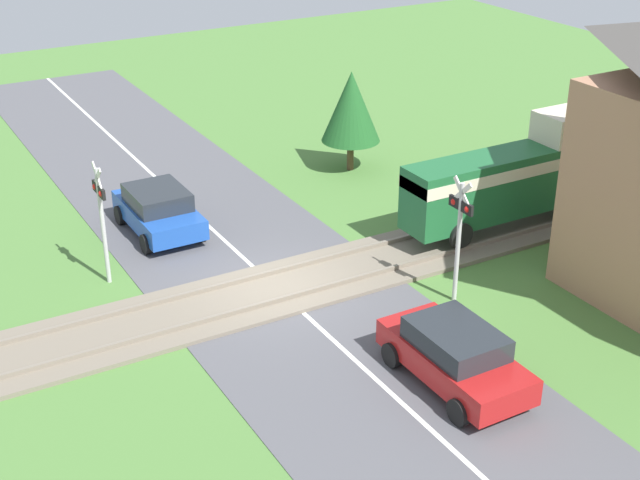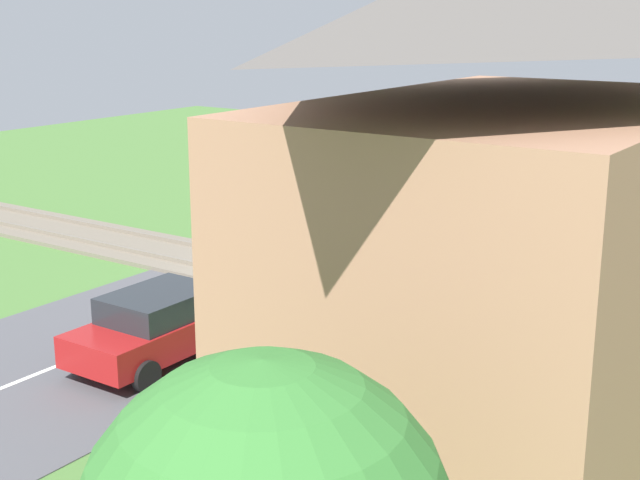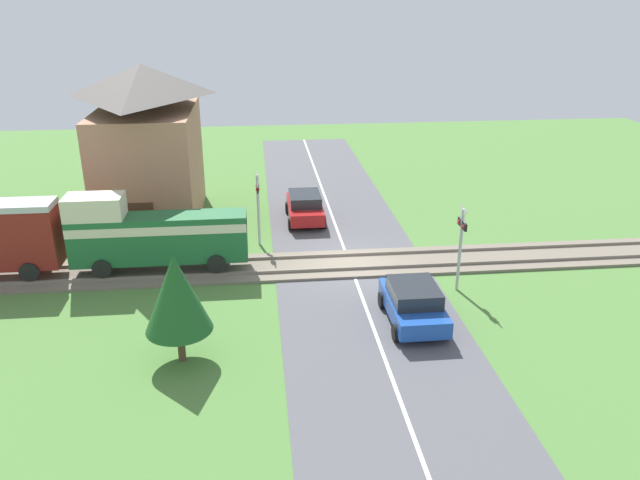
{
  "view_description": "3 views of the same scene",
  "coord_description": "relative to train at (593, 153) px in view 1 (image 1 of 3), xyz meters",
  "views": [
    {
      "loc": [
        18.64,
        -9.39,
        11.6
      ],
      "look_at": [
        0.0,
        1.28,
        1.2
      ],
      "focal_mm": 50.0,
      "sensor_mm": 36.0,
      "label": 1
    },
    {
      "loc": [
        17.47,
        13.29,
        6.73
      ],
      "look_at": [
        0.0,
        1.28,
        1.2
      ],
      "focal_mm": 50.0,
      "sensor_mm": 36.0,
      "label": 2
    },
    {
      "loc": [
        -23.84,
        3.81,
        10.79
      ],
      "look_at": [
        0.0,
        1.28,
        1.2
      ],
      "focal_mm": 35.0,
      "sensor_mm": 36.0,
      "label": 3
    }
  ],
  "objects": [
    {
      "name": "tree_roadside_hedge",
      "position": [
        -6.66,
        -4.86,
        0.47
      ],
      "size": [
        2.07,
        2.07,
        3.57
      ],
      "color": "brown",
      "rests_on": "ground_plane"
    },
    {
      "name": "crossing_signal_east_approach",
      "position": [
        2.74,
        -7.43,
        0.32
      ],
      "size": [
        0.9,
        0.18,
        3.42
      ],
      "color": "#B7B7B7",
      "rests_on": "ground_plane"
    },
    {
      "name": "car_near_crossing",
      "position": [
        -5.05,
        -12.64,
        -1.11
      ],
      "size": [
        3.63,
        1.91,
        1.42
      ],
      "color": "#1E4CA8",
      "rests_on": "ground_plane"
    },
    {
      "name": "track_bed",
      "position": [
        0.0,
        -11.2,
        -1.78
      ],
      "size": [
        2.8,
        48.0,
        0.24
      ],
      "color": "#756B5B",
      "rests_on": "ground_plane"
    },
    {
      "name": "pedestrian_by_station",
      "position": [
        1.93,
        -1.82,
        -1.12
      ],
      "size": [
        0.4,
        0.4,
        1.61
      ],
      "color": "#2D4C8E",
      "rests_on": "ground_plane"
    },
    {
      "name": "road_surface",
      "position": [
        0.0,
        -11.2,
        -1.84
      ],
      "size": [
        48.0,
        6.4,
        0.02
      ],
      "color": "#515156",
      "rests_on": "ground_plane"
    },
    {
      "name": "ground_plane",
      "position": [
        0.0,
        -11.2,
        -1.85
      ],
      "size": [
        60.0,
        60.0,
        0.0
      ],
      "primitive_type": "plane",
      "color": "#4C7A38"
    },
    {
      "name": "train",
      "position": [
        0.0,
        0.0,
        0.0
      ],
      "size": [
        1.58,
        13.47,
        3.18
      ],
      "color": "#1E6033",
      "rests_on": "track_bed"
    },
    {
      "name": "car_far_side",
      "position": [
        5.73,
        -9.76,
        -1.1
      ],
      "size": [
        3.82,
        1.84,
        1.42
      ],
      "color": "#A81919",
      "rests_on": "ground_plane"
    },
    {
      "name": "crossing_signal_west_approach",
      "position": [
        -2.74,
        -14.97,
        0.32
      ],
      "size": [
        0.9,
        0.18,
        3.42
      ],
      "color": "#B7B7B7",
      "rests_on": "ground_plane"
    }
  ]
}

